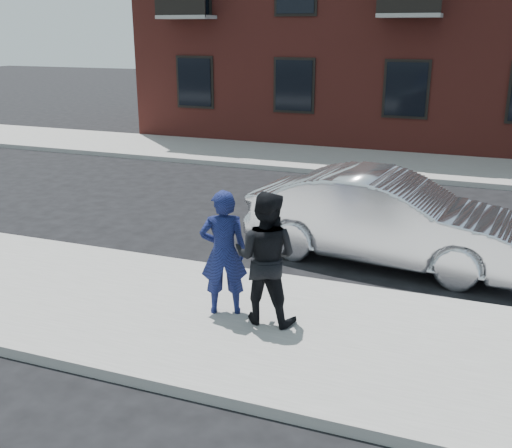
% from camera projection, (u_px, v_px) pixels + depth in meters
% --- Properties ---
extents(ground, '(100.00, 100.00, 0.00)m').
position_uv_depth(ground, '(269.00, 327.00, 8.55)').
color(ground, black).
rests_on(ground, ground).
extents(near_sidewalk, '(50.00, 3.50, 0.15)m').
position_uv_depth(near_sidewalk, '(263.00, 330.00, 8.31)').
color(near_sidewalk, gray).
rests_on(near_sidewalk, ground).
extents(near_curb, '(50.00, 0.10, 0.15)m').
position_uv_depth(near_curb, '(300.00, 282.00, 9.91)').
color(near_curb, '#999691').
rests_on(near_curb, ground).
extents(far_sidewalk, '(50.00, 3.50, 0.15)m').
position_uv_depth(far_sidewalk, '(390.00, 164.00, 18.53)').
color(far_sidewalk, gray).
rests_on(far_sidewalk, ground).
extents(far_curb, '(50.00, 0.10, 0.15)m').
position_uv_depth(far_curb, '(380.00, 177.00, 16.93)').
color(far_curb, '#999691').
rests_on(far_curb, ground).
extents(silver_sedan, '(5.10, 2.27, 1.63)m').
position_uv_depth(silver_sedan, '(386.00, 218.00, 10.78)').
color(silver_sedan, silver).
rests_on(silver_sedan, ground).
extents(man_hoodie, '(0.78, 0.66, 1.83)m').
position_uv_depth(man_hoodie, '(224.00, 253.00, 8.41)').
color(man_hoodie, navy).
rests_on(man_hoodie, near_sidewalk).
extents(man_peacoat, '(0.91, 0.71, 1.87)m').
position_uv_depth(man_peacoat, '(266.00, 258.00, 8.16)').
color(man_peacoat, black).
rests_on(man_peacoat, near_sidewalk).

